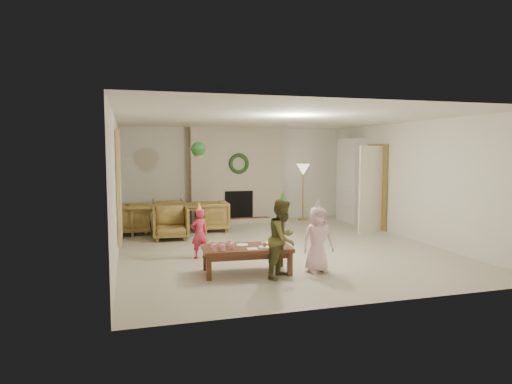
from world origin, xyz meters
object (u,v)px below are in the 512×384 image
object	(u,v)px
dining_table	(169,219)
dining_chair_near	(171,223)
dining_chair_right	(212,216)
dining_chair_far	(168,213)
child_red	(199,234)
dining_chair_left	(134,219)
coffee_table_top	(247,248)
child_pink	(318,239)
child_plaid	(283,238)

from	to	relation	value
dining_table	dining_chair_near	bearing A→B (deg)	-90.00
dining_chair_right	dining_chair_near	bearing A→B (deg)	-51.34
dining_chair_far	dining_table	bearing A→B (deg)	90.00
dining_chair_right	child_red	size ratio (longest dim) A/B	0.87
dining_chair_left	dining_chair_right	size ratio (longest dim) A/B	1.00
dining_chair_far	child_red	size ratio (longest dim) A/B	0.87
dining_chair_far	child_red	xyz separation A→B (m)	(0.26, -3.45, 0.09)
dining_chair_left	dining_table	bearing A→B (deg)	-90.00
dining_chair_far	coffee_table_top	xyz separation A→B (m)	(0.81, -4.59, 0.04)
dining_chair_near	dining_table	bearing A→B (deg)	90.00
dining_chair_left	coffee_table_top	xyz separation A→B (m)	(1.64, -3.84, 0.04)
child_pink	coffee_table_top	bearing A→B (deg)	167.61
child_plaid	child_pink	xyz separation A→B (m)	(0.62, 0.12, -0.08)
dining_chair_left	child_plaid	world-z (taller)	child_plaid
dining_chair_right	child_pink	world-z (taller)	child_pink
dining_chair_far	child_pink	bearing A→B (deg)	114.11
coffee_table_top	child_pink	distance (m)	1.11
dining_chair_near	child_pink	distance (m)	3.81
dining_chair_left	dining_chair_far	bearing A→B (deg)	-45.00
dining_chair_near	dining_chair_right	bearing A→B (deg)	38.66
child_pink	dining_chair_left	bearing A→B (deg)	123.69
dining_table	dining_chair_far	distance (m)	0.79
dining_chair_right	child_red	world-z (taller)	child_red
dining_chair_right	child_plaid	size ratio (longest dim) A/B	0.65
dining_table	coffee_table_top	bearing A→B (deg)	-74.68
dining_chair_far	child_pink	size ratio (longest dim) A/B	0.75
dining_chair_far	dining_chair_left	size ratio (longest dim) A/B	1.00
dining_table	child_pink	xyz separation A→B (m)	(1.93, -4.04, 0.20)
child_pink	child_plaid	bearing A→B (deg)	-168.85
dining_chair_left	child_red	xyz separation A→B (m)	(1.08, -2.70, 0.09)
child_plaid	child_pink	world-z (taller)	child_plaid
dining_table	child_pink	world-z (taller)	child_pink
dining_chair_far	dining_chair_right	distance (m)	1.26
dining_chair_far	child_pink	world-z (taller)	child_pink
dining_chair_right	child_plaid	world-z (taller)	child_plaid
child_pink	dining_chair_far	bearing A→B (deg)	111.41
dining_chair_near	child_plaid	xyz separation A→B (m)	(1.35, -3.38, 0.24)
child_red	child_plaid	xyz separation A→B (m)	(1.02, -1.51, 0.15)
coffee_table_top	child_pink	xyz separation A→B (m)	(1.08, -0.24, 0.13)
dining_chair_near	dining_chair_far	size ratio (longest dim) A/B	1.00
dining_table	dining_chair_left	distance (m)	0.79
dining_chair_far	child_plaid	world-z (taller)	child_plaid
dining_chair_near	child_plaid	size ratio (longest dim) A/B	0.65
dining_chair_left	dining_chair_right	distance (m)	1.78
dining_chair_near	child_pink	size ratio (longest dim) A/B	0.75
dining_chair_near	child_pink	bearing A→B (deg)	-56.13
dining_chair_near	dining_chair_far	world-z (taller)	same
child_pink	dining_chair_near	bearing A→B (deg)	121.17
dining_chair_right	dining_chair_left	bearing A→B (deg)	-90.00
dining_table	child_red	xyz separation A→B (m)	(0.29, -2.66, 0.12)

